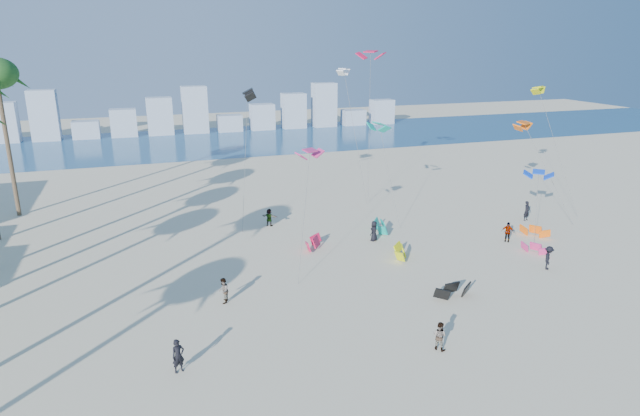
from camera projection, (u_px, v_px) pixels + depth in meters
name	position (u px, v px, depth m)	size (l,w,h in m)	color
ground	(369.00, 401.00, 25.50)	(220.00, 220.00, 0.00)	beige
ocean	(195.00, 142.00, 90.72)	(220.00, 220.00, 0.00)	navy
kitesurfer_near	(178.00, 356.00, 27.51)	(0.66, 0.43, 1.80)	black
kitesurfer_mid	(439.00, 336.00, 29.57)	(0.79, 0.61, 1.62)	gray
kitesurfers_far	(406.00, 239.00, 43.86)	(30.36, 17.51, 1.85)	black
grounded_kites	(425.00, 247.00, 43.47)	(21.34, 15.16, 0.92)	#D91544
flying_kites	(395.00, 99.00, 50.26)	(31.22, 21.01, 15.66)	#CD2D74
distant_skyline	(181.00, 116.00, 98.51)	(85.00, 3.00, 8.40)	#9EADBF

